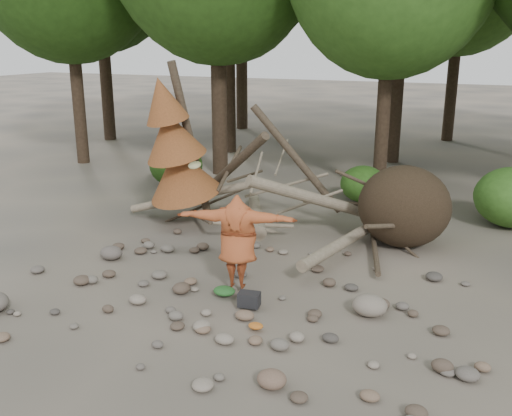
% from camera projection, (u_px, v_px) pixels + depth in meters
% --- Properties ---
extents(ground, '(120.00, 120.00, 0.00)m').
position_uv_depth(ground, '(227.00, 297.00, 11.10)').
color(ground, '#514C44').
rests_on(ground, ground).
extents(deadfall_pile, '(8.55, 5.24, 3.30)m').
position_uv_depth(deadfall_pile, '(379.00, 206.00, 13.77)').
color(deadfall_pile, '#332619').
rests_on(deadfall_pile, ground).
extents(dead_conifer, '(2.06, 2.16, 4.35)m').
position_uv_depth(dead_conifer, '(176.00, 149.00, 14.66)').
color(dead_conifer, '#4C3F30').
rests_on(dead_conifer, ground).
extents(bush_left, '(1.80, 1.80, 1.44)m').
position_uv_depth(bush_left, '(176.00, 165.00, 19.34)').
color(bush_left, '#244B14').
rests_on(bush_left, ground).
extents(bush_mid, '(1.40, 1.40, 1.12)m').
position_uv_depth(bush_mid, '(363.00, 184.00, 17.48)').
color(bush_mid, '#305F1B').
rests_on(bush_mid, ground).
extents(frisbee_thrower, '(2.43, 1.13, 2.47)m').
position_uv_depth(frisbee_thrower, '(237.00, 242.00, 11.10)').
color(frisbee_thrower, '#AB4D26').
rests_on(frisbee_thrower, ground).
extents(backpack, '(0.43, 0.32, 0.26)m').
position_uv_depth(backpack, '(249.00, 302.00, 10.58)').
color(backpack, black).
rests_on(backpack, ground).
extents(cloth_green, '(0.44, 0.36, 0.16)m').
position_uv_depth(cloth_green, '(224.00, 293.00, 11.07)').
color(cloth_green, '#245A24').
rests_on(cloth_green, ground).
extents(cloth_orange, '(0.26, 0.22, 0.10)m').
position_uv_depth(cloth_orange, '(256.00, 328.00, 9.80)').
color(cloth_orange, '#B5601F').
rests_on(cloth_orange, ground).
extents(boulder_front_right, '(0.44, 0.39, 0.26)m').
position_uv_depth(boulder_front_right, '(272.00, 379.00, 8.19)').
color(boulder_front_right, brown).
rests_on(boulder_front_right, ground).
extents(boulder_mid_right, '(0.64, 0.58, 0.38)m').
position_uv_depth(boulder_mid_right, '(370.00, 305.00, 10.33)').
color(boulder_mid_right, gray).
rests_on(boulder_mid_right, ground).
extents(boulder_mid_left, '(0.52, 0.46, 0.31)m').
position_uv_depth(boulder_mid_left, '(111.00, 253.00, 12.97)').
color(boulder_mid_left, '#605851').
rests_on(boulder_mid_left, ground).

